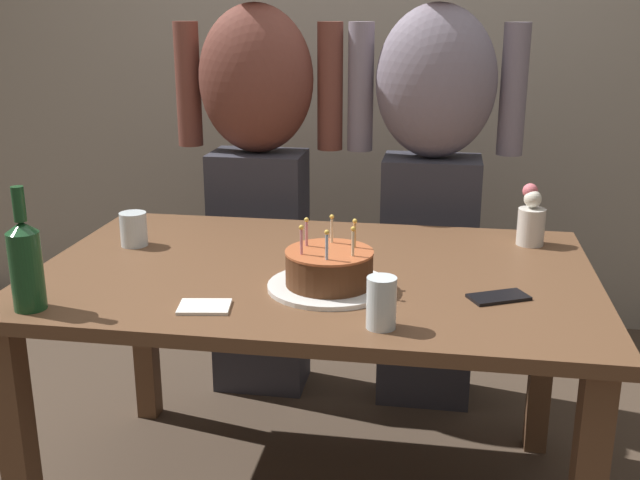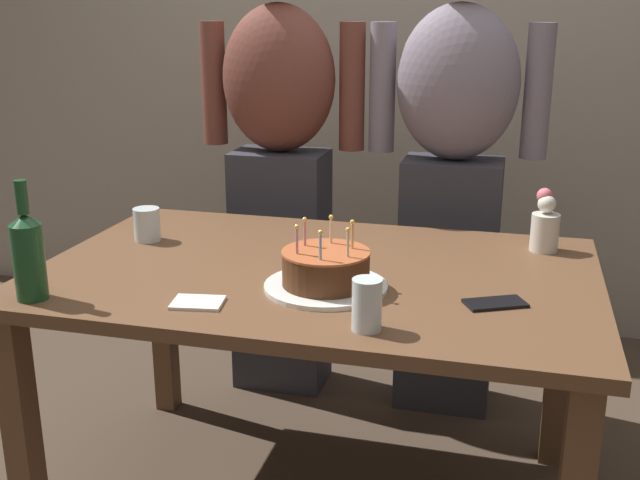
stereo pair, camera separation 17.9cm
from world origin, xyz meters
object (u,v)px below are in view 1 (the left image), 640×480
at_px(water_glass_near, 134,229).
at_px(person_man_bearded, 258,165).
at_px(person_woman_cardigan, 432,170).
at_px(birthday_cake, 329,271).
at_px(napkin_stack, 204,307).
at_px(wine_bottle, 26,263).
at_px(cell_phone, 499,297).
at_px(flower_vase, 531,219).
at_px(water_glass_far, 381,303).

xyz_separation_m(water_glass_near, person_man_bearded, (0.23, 0.60, 0.08)).
distance_m(person_man_bearded, person_woman_cardigan, 0.63).
height_order(birthday_cake, water_glass_near, birthday_cake).
bearing_deg(water_glass_near, person_man_bearded, 68.76).
bearing_deg(person_woman_cardigan, person_man_bearded, 0.00).
relative_size(birthday_cake, napkin_stack, 2.60).
relative_size(wine_bottle, cell_phone, 2.05).
bearing_deg(person_woman_cardigan, flower_vase, 127.45).
height_order(water_glass_near, cell_phone, water_glass_near).
bearing_deg(person_woman_cardigan, water_glass_near, 34.88).
relative_size(cell_phone, person_woman_cardigan, 0.09).
height_order(birthday_cake, water_glass_far, birthday_cake).
relative_size(birthday_cake, water_glass_near, 3.11).
height_order(water_glass_far, flower_vase, flower_vase).
xyz_separation_m(wine_bottle, person_woman_cardigan, (0.91, 1.12, 0.02)).
xyz_separation_m(birthday_cake, water_glass_near, (-0.63, 0.27, 0.00)).
bearing_deg(birthday_cake, person_woman_cardigan, 75.00).
distance_m(birthday_cake, napkin_stack, 0.33).
bearing_deg(water_glass_near, wine_bottle, -94.89).
xyz_separation_m(flower_vase, person_man_bearded, (-0.93, 0.40, 0.06)).
height_order(napkin_stack, flower_vase, flower_vase).
xyz_separation_m(water_glass_far, cell_phone, (0.27, 0.22, -0.05)).
bearing_deg(birthday_cake, napkin_stack, -146.17).
height_order(cell_phone, napkin_stack, same).
distance_m(water_glass_far, flower_vase, 0.79).
distance_m(cell_phone, napkin_stack, 0.71).
xyz_separation_m(water_glass_near, person_woman_cardigan, (0.86, 0.60, 0.08)).
bearing_deg(wine_bottle, flower_vase, 30.76).
height_order(wine_bottle, person_woman_cardigan, person_woman_cardigan).
bearing_deg(water_glass_near, person_woman_cardigan, 34.88).
relative_size(wine_bottle, flower_vase, 1.62).
bearing_deg(flower_vase, wine_bottle, -149.24).
distance_m(wine_bottle, flower_vase, 1.41).
xyz_separation_m(wine_bottle, napkin_stack, (0.40, 0.07, -0.11)).
relative_size(person_man_bearded, person_woman_cardigan, 1.00).
xyz_separation_m(birthday_cake, person_woman_cardigan, (0.23, 0.87, 0.09)).
distance_m(birthday_cake, water_glass_far, 0.27).
height_order(wine_bottle, napkin_stack, wine_bottle).
distance_m(water_glass_far, napkin_stack, 0.43).
bearing_deg(person_man_bearded, flower_vase, 156.96).
bearing_deg(water_glass_near, water_glass_far, -32.17).
bearing_deg(person_woman_cardigan, wine_bottle, 50.94).
bearing_deg(water_glass_far, cell_phone, 39.54).
bearing_deg(napkin_stack, water_glass_near, 128.78).
bearing_deg(person_man_bearded, water_glass_near, 68.76).
relative_size(water_glass_near, person_woman_cardigan, 0.06).
relative_size(water_glass_far, wine_bottle, 0.40).
bearing_deg(wine_bottle, water_glass_near, 85.11).
bearing_deg(cell_phone, person_woman_cardigan, 75.27).
relative_size(water_glass_near, flower_vase, 0.55).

